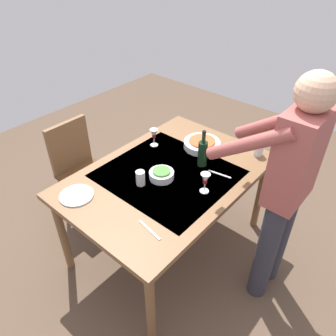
# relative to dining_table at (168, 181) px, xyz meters

# --- Properties ---
(ground_plane) EXTENTS (6.00, 6.00, 0.00)m
(ground_plane) POSITION_rel_dining_table_xyz_m (0.00, 0.00, -0.71)
(ground_plane) COLOR brown
(dining_table) EXTENTS (1.53, 1.06, 0.78)m
(dining_table) POSITION_rel_dining_table_xyz_m (0.00, 0.00, 0.00)
(dining_table) COLOR brown
(dining_table) RESTS_ON ground_plane
(chair_near) EXTENTS (0.40, 0.40, 0.91)m
(chair_near) POSITION_rel_dining_table_xyz_m (0.18, -0.91, -0.18)
(chair_near) COLOR #523019
(chair_near) RESTS_ON ground_plane
(person_server) EXTENTS (0.42, 0.61, 1.69)m
(person_server) POSITION_rel_dining_table_xyz_m (-0.20, 0.79, 0.26)
(person_server) COLOR #2D2D38
(person_server) RESTS_ON ground_plane
(wine_bottle) EXTENTS (0.07, 0.07, 0.30)m
(wine_bottle) POSITION_rel_dining_table_xyz_m (-0.25, 0.12, 0.18)
(wine_bottle) COLOR black
(wine_bottle) RESTS_ON dining_table
(wine_glass_left) EXTENTS (0.07, 0.07, 0.15)m
(wine_glass_left) POSITION_rel_dining_table_xyz_m (-0.22, -0.34, 0.18)
(wine_glass_left) COLOR white
(wine_glass_left) RESTS_ON dining_table
(wine_glass_right) EXTENTS (0.07, 0.07, 0.15)m
(wine_glass_right) POSITION_rel_dining_table_xyz_m (-0.01, 0.32, 0.18)
(wine_glass_right) COLOR white
(wine_glass_right) RESTS_ON dining_table
(water_cup_near_left) EXTENTS (0.08, 0.08, 0.10)m
(water_cup_near_left) POSITION_rel_dining_table_xyz_m (-0.66, 0.38, 0.12)
(water_cup_near_left) COLOR silver
(water_cup_near_left) RESTS_ON dining_table
(water_cup_near_right) EXTENTS (0.07, 0.07, 0.11)m
(water_cup_near_right) POSITION_rel_dining_table_xyz_m (0.22, -0.06, 0.13)
(water_cup_near_right) COLOR silver
(water_cup_near_right) RESTS_ON dining_table
(serving_bowl_pasta) EXTENTS (0.30, 0.30, 0.07)m
(serving_bowl_pasta) POSITION_rel_dining_table_xyz_m (-0.45, -0.02, 0.11)
(serving_bowl_pasta) COLOR silver
(serving_bowl_pasta) RESTS_ON dining_table
(side_bowl_salad) EXTENTS (0.18, 0.18, 0.07)m
(side_bowl_salad) POSITION_rel_dining_table_xyz_m (0.07, 0.00, 0.11)
(side_bowl_salad) COLOR silver
(side_bowl_salad) RESTS_ON dining_table
(dinner_plate_near) EXTENTS (0.23, 0.23, 0.01)m
(dinner_plate_near) POSITION_rel_dining_table_xyz_m (0.60, -0.30, 0.08)
(dinner_plate_near) COLOR silver
(dinner_plate_near) RESTS_ON dining_table
(table_knife) EXTENTS (0.05, 0.20, 0.00)m
(table_knife) POSITION_rel_dining_table_xyz_m (0.50, 0.28, 0.07)
(table_knife) COLOR silver
(table_knife) RESTS_ON dining_table
(table_fork) EXTENTS (0.04, 0.18, 0.00)m
(table_fork) POSITION_rel_dining_table_xyz_m (-0.24, 0.30, 0.07)
(table_fork) COLOR silver
(table_fork) RESTS_ON dining_table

